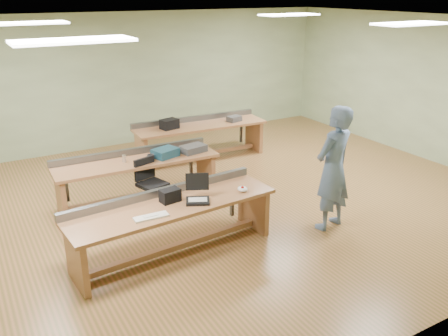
{
  "coord_description": "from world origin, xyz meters",
  "views": [
    {
      "loc": [
        -3.63,
        -6.54,
        3.46
      ],
      "look_at": [
        -0.22,
        -0.6,
        0.86
      ],
      "focal_mm": 38.0,
      "sensor_mm": 36.0,
      "label": 1
    }
  ],
  "objects": [
    {
      "name": "keyboard",
      "position": [
        -1.76,
        -1.42,
        0.76
      ],
      "size": [
        0.45,
        0.16,
        0.03
      ],
      "primitive_type": "cube",
      "rotation": [
        0.0,
        0.0,
        -0.03
      ],
      "color": "beige",
      "rests_on": "workbench_front"
    },
    {
      "name": "camera_bag",
      "position": [
        -1.35,
        -1.09,
        0.84
      ],
      "size": [
        0.29,
        0.2,
        0.18
      ],
      "primitive_type": "cube",
      "rotation": [
        0.0,
        0.0,
        0.13
      ],
      "color": "black",
      "rests_on": "workbench_front"
    },
    {
      "name": "parts_bin_teal",
      "position": [
        -0.67,
        0.64,
        0.82
      ],
      "size": [
        0.48,
        0.42,
        0.14
      ],
      "primitive_type": "cube",
      "rotation": [
        0.0,
        0.0,
        0.31
      ],
      "color": "#163747",
      "rests_on": "workbench_mid"
    },
    {
      "name": "tray_back",
      "position": [
        1.55,
        2.05,
        0.81
      ],
      "size": [
        0.33,
        0.27,
        0.12
      ],
      "primitive_type": "cube",
      "rotation": [
        0.0,
        0.0,
        0.23
      ],
      "color": "#39393C",
      "rests_on": "workbench_back"
    },
    {
      "name": "floor",
      "position": [
        0.0,
        0.0,
        0.0
      ],
      "size": [
        10.0,
        10.0,
        0.0
      ],
      "primitive_type": "plane",
      "color": "#985F39",
      "rests_on": "ground"
    },
    {
      "name": "parts_bin_grey",
      "position": [
        -0.15,
        0.63,
        0.81
      ],
      "size": [
        0.49,
        0.36,
        0.12
      ],
      "primitive_type": "cube",
      "rotation": [
        0.0,
        0.0,
        0.18
      ],
      "color": "#39393C",
      "rests_on": "workbench_mid"
    },
    {
      "name": "fluor_panels",
      "position": [
        0.0,
        0.0,
        2.97
      ],
      "size": [
        6.2,
        3.5,
        0.03
      ],
      "color": "white",
      "rests_on": "ceiling"
    },
    {
      "name": "storage_box_back",
      "position": [
        0.09,
        2.21,
        0.85
      ],
      "size": [
        0.39,
        0.32,
        0.2
      ],
      "primitive_type": "cube",
      "rotation": [
        0.0,
        0.0,
        0.21
      ],
      "color": "black",
      "rests_on": "workbench_back"
    },
    {
      "name": "laptop_base",
      "position": [
        -1.03,
        -1.3,
        0.77
      ],
      "size": [
        0.4,
        0.37,
        0.03
      ],
      "primitive_type": "cube",
      "rotation": [
        0.0,
        0.0,
        -0.45
      ],
      "color": "black",
      "rests_on": "workbench_front"
    },
    {
      "name": "drinks_can",
      "position": [
        -1.38,
        0.74,
        0.81
      ],
      "size": [
        0.07,
        0.07,
        0.12
      ],
      "primitive_type": "cylinder",
      "rotation": [
        0.0,
        0.0,
        0.02
      ],
      "color": "silver",
      "rests_on": "workbench_mid"
    },
    {
      "name": "wall_front",
      "position": [
        0.0,
        -4.0,
        1.5
      ],
      "size": [
        10.0,
        0.04,
        3.0
      ],
      "primitive_type": "cube",
      "color": "#A5BB8D",
      "rests_on": "floor"
    },
    {
      "name": "workbench_back",
      "position": [
        0.79,
        2.2,
        0.56
      ],
      "size": [
        2.89,
        0.91,
        0.86
      ],
      "rotation": [
        0.0,
        0.0,
        -0.05
      ],
      "color": "#93623E",
      "rests_on": "floor"
    },
    {
      "name": "laptop_screen",
      "position": [
        -0.98,
        -1.18,
        1.0
      ],
      "size": [
        0.29,
        0.15,
        0.25
      ],
      "primitive_type": "cube",
      "rotation": [
        0.0,
        0.0,
        -0.45
      ],
      "color": "black",
      "rests_on": "laptop_base"
    },
    {
      "name": "task_chair",
      "position": [
        -1.09,
        0.31,
        0.32
      ],
      "size": [
        0.58,
        0.58,
        0.87
      ],
      "rotation": [
        0.0,
        0.0,
        0.29
      ],
      "color": "black",
      "rests_on": "floor"
    },
    {
      "name": "trackball_mouse",
      "position": [
        -0.31,
        -1.28,
        0.78
      ],
      "size": [
        0.18,
        0.19,
        0.07
      ],
      "primitive_type": "ellipsoid",
      "rotation": [
        0.0,
        0.0,
        -0.27
      ],
      "color": "white",
      "rests_on": "workbench_front"
    },
    {
      "name": "wall_back",
      "position": [
        0.0,
        4.0,
        1.5
      ],
      "size": [
        10.0,
        0.04,
        3.0
      ],
      "primitive_type": "cube",
      "color": "#A5BB8D",
      "rests_on": "floor"
    },
    {
      "name": "workbench_mid",
      "position": [
        -1.16,
        0.75,
        0.55
      ],
      "size": [
        2.8,
        0.83,
        0.86
      ],
      "rotation": [
        0.0,
        0.0,
        -0.03
      ],
      "color": "#93623E",
      "rests_on": "floor"
    },
    {
      "name": "workbench_front",
      "position": [
        -1.35,
        -1.16,
        0.56
      ],
      "size": [
        2.97,
        1.0,
        0.86
      ],
      "rotation": [
        0.0,
        0.0,
        0.08
      ],
      "color": "#93623E",
      "rests_on": "floor"
    },
    {
      "name": "mug",
      "position": [
        -0.96,
        0.6,
        0.8
      ],
      "size": [
        0.16,
        0.16,
        0.1
      ],
      "primitive_type": "imported",
      "rotation": [
        0.0,
        0.0,
        -0.28
      ],
      "color": "#39393C",
      "rests_on": "workbench_mid"
    },
    {
      "name": "wall_right",
      "position": [
        5.0,
        0.0,
        1.5
      ],
      "size": [
        0.04,
        8.0,
        3.0
      ],
      "primitive_type": "cube",
      "color": "#A5BB8D",
      "rests_on": "floor"
    },
    {
      "name": "person",
      "position": [
        1.05,
        -1.65,
        0.96
      ],
      "size": [
        0.78,
        0.6,
        1.92
      ],
      "primitive_type": "imported",
      "rotation": [
        0.0,
        0.0,
        3.37
      ],
      "color": "slate",
      "rests_on": "floor"
    },
    {
      "name": "ceiling",
      "position": [
        0.0,
        0.0,
        3.0
      ],
      "size": [
        10.0,
        10.0,
        0.0
      ],
      "primitive_type": "plane",
      "color": "silver",
      "rests_on": "wall_back"
    }
  ]
}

